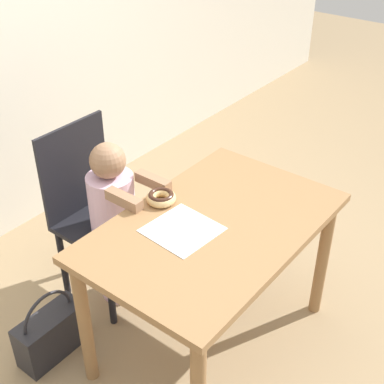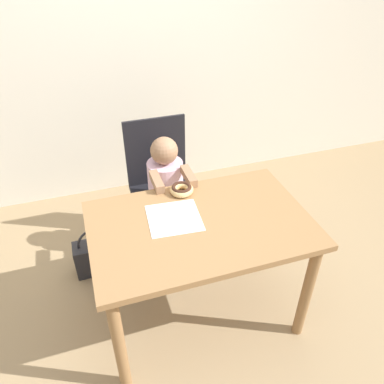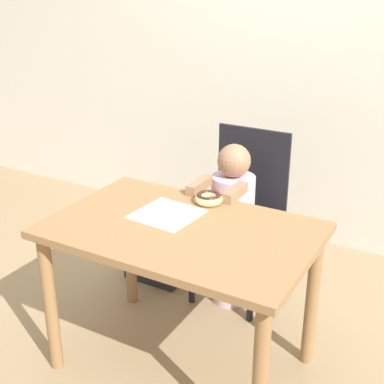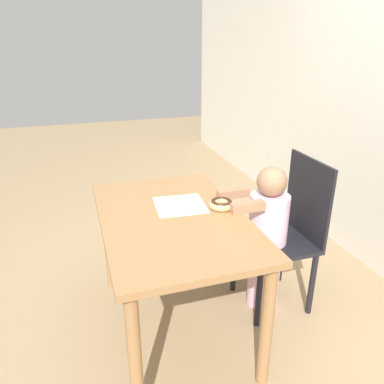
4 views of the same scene
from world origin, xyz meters
TOP-DOWN VIEW (x-y plane):
  - ground_plane at (0.00, 0.00)m, footprint 12.00×12.00m
  - wall_back at (0.00, 1.58)m, footprint 8.00×0.05m
  - dining_table at (0.00, 0.00)m, footprint 1.15×0.74m
  - chair at (-0.03, 0.72)m, footprint 0.42×0.43m
  - child_figure at (-0.03, 0.59)m, footprint 0.25×0.41m
  - donut at (-0.02, 0.28)m, footprint 0.14×0.14m
  - napkin at (-0.12, 0.08)m, footprint 0.29×0.29m
  - handbag at (-0.53, 0.56)m, footprint 0.34×0.14m

SIDE VIEW (x-z plane):
  - ground_plane at x=0.00m, z-range 0.00..0.00m
  - handbag at x=-0.53m, z-range -0.06..0.32m
  - child_figure at x=-0.03m, z-range 0.01..0.94m
  - chair at x=-0.03m, z-range 0.01..0.97m
  - dining_table at x=0.00m, z-range 0.26..0.99m
  - napkin at x=-0.12m, z-range 0.73..0.73m
  - donut at x=-0.02m, z-range 0.73..0.78m
  - wall_back at x=0.00m, z-range 0.00..2.50m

